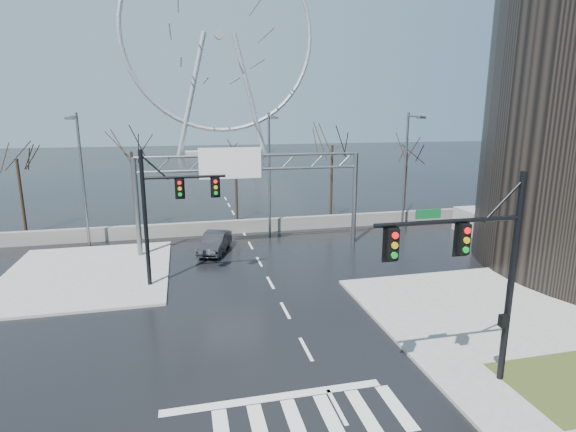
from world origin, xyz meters
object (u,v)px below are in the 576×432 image
object	(u,v)px
sign_gantry	(246,181)
car	(215,242)
signal_mast_far	(165,205)
signal_mast_near	(481,262)
ferris_wheel	(219,42)

from	to	relation	value
sign_gantry	car	size ratio (longest dim) A/B	3.66
signal_mast_far	sign_gantry	xyz separation A→B (m)	(5.49, 6.00, 0.35)
signal_mast_near	signal_mast_far	xyz separation A→B (m)	(-11.01, 13.00, -0.04)
ferris_wheel	sign_gantry	bearing A→B (deg)	-93.84
signal_mast_far	sign_gantry	bearing A→B (deg)	47.53
signal_mast_near	ferris_wheel	world-z (taller)	ferris_wheel
signal_mast_far	ferris_wheel	xyz separation A→B (m)	(10.87, 86.04, 21.30)
signal_mast_near	sign_gantry	size ratio (longest dim) A/B	0.49
ferris_wheel	signal_mast_near	bearing A→B (deg)	-89.92
signal_mast_near	sign_gantry	distance (m)	19.79
signal_mast_far	sign_gantry	world-z (taller)	signal_mast_far
car	signal_mast_near	bearing A→B (deg)	-48.77
signal_mast_near	car	world-z (taller)	signal_mast_near
sign_gantry	ferris_wheel	distance (m)	82.91
sign_gantry	ferris_wheel	xyz separation A→B (m)	(5.38, 80.04, 20.95)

